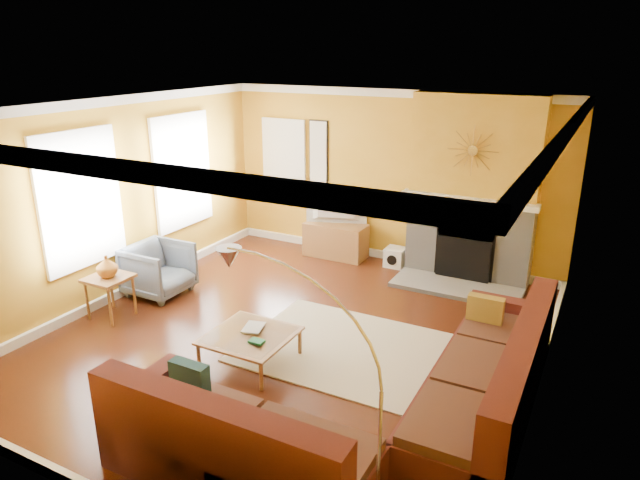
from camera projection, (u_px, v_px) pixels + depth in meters
The scene contains 27 objects.
floor at pixel (295, 336), 6.86m from camera, with size 5.50×6.00×0.02m, color #582712.
ceiling at pixel (292, 106), 5.98m from camera, with size 5.50×6.00×0.02m, color white.
wall_back at pixel (390, 177), 8.95m from camera, with size 5.50×0.02×2.70m, color gold.
wall_front at pixel (73, 348), 3.90m from camera, with size 5.50×0.02×2.70m, color gold.
wall_left at pixel (116, 200), 7.63m from camera, with size 0.02×6.00×2.70m, color gold.
wall_right at pixel (555, 272), 5.21m from camera, with size 0.02×6.00×2.70m, color gold.
baseboard at pixel (295, 331), 6.84m from camera, with size 5.50×6.00×0.12m, color white, non-canonical shape.
crown_molding at pixel (292, 113), 6.00m from camera, with size 5.50×6.00×0.12m, color white, non-canonical shape.
window_left_near at pixel (182, 171), 8.66m from camera, with size 0.06×1.22×1.72m, color white.
window_left_far at pixel (80, 200), 7.06m from camera, with size 0.06×1.22×1.72m, color white.
window_back at pixel (284, 155), 9.67m from camera, with size 0.82×0.06×1.22m, color white.
wall_art at pixel (318, 155), 9.38m from camera, with size 0.34×0.04×1.14m, color white.
fireplace at pixel (473, 190), 8.18m from camera, with size 1.80×0.40×2.70m, color gray, non-canonical shape.
mantel at pixel (468, 200), 8.01m from camera, with size 1.92×0.22×0.08m, color white.
hearth at pixel (456, 288), 8.14m from camera, with size 1.80×0.70×0.06m, color gray.
sunburst at pixel (473, 151), 7.79m from camera, with size 0.70×0.04×0.70m, color olive, non-canonical shape.
rug at pixel (350, 349), 6.53m from camera, with size 2.40×1.80×0.02m, color beige.
sectional_sofa at pixel (360, 361), 5.45m from camera, with size 3.05×3.67×0.90m, color #59231C, non-canonical shape.
coffee_table at pixel (251, 348), 6.24m from camera, with size 0.88×0.88×0.35m, color white, non-canonical shape.
media_console at pixel (336, 240), 9.37m from camera, with size 1.01×0.45×0.56m, color olive.
tv at pixel (336, 207), 9.18m from camera, with size 0.99×0.13×0.57m, color black.
subwoofer at pixel (395, 257), 8.98m from camera, with size 0.30×0.30×0.30m, color white.
armchair at pixel (159, 270), 7.91m from camera, with size 0.77×0.80×0.73m, color slate.
side_table at pixel (111, 297), 7.27m from camera, with size 0.50×0.50×0.55m, color olive, non-canonical shape.
vase at pixel (107, 266), 7.13m from camera, with size 0.27×0.27×0.28m, color #C57624.
book at pixel (244, 327), 6.31m from camera, with size 0.21×0.28×0.03m, color white.
arc_lamp at pixel (309, 396), 3.99m from camera, with size 1.27×0.36×1.98m, color silver, non-canonical shape.
Camera 1 is at (3.10, -5.28, 3.31)m, focal length 32.00 mm.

